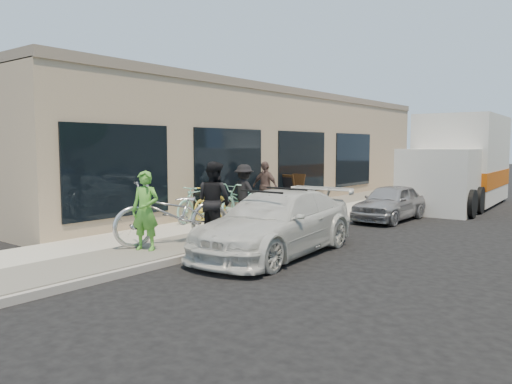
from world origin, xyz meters
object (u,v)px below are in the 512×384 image
Objects in this scene: sandwich_board at (292,189)px; sedan_silver at (390,202)px; cruiser_bike_b at (241,200)px; man_standing at (214,201)px; bystander_b at (265,187)px; cruiser_bike_a at (199,203)px; tandem_bike at (173,213)px; cruiser_bike_c at (211,203)px; woman_rider at (145,211)px; bystander_a at (244,191)px; sedan_white at (276,223)px; moving_truck at (458,166)px; bike_rack at (198,204)px.

sandwich_board is 3.74m from sedan_silver.
man_standing is at bearing -67.41° from cruiser_bike_b.
bystander_b is (-3.31, -1.73, 0.40)m from sedan_silver.
cruiser_bike_a is at bearing -93.44° from bystander_b.
cruiser_bike_c is at bearing 141.18° from tandem_bike.
bystander_a is (-1.25, 4.55, -0.02)m from woman_rider.
woman_rider is 4.72m from bystander_a.
cruiser_bike_c is at bearing -44.09° from man_standing.
sedan_white reaches higher than sedan_silver.
bystander_a is at bearing 134.36° from sedan_white.
cruiser_bike_c is (0.10, 0.34, -0.01)m from cruiser_bike_a.
moving_truck is 4.40× the size of woman_rider.
cruiser_bike_b is at bearing 72.86° from cruiser_bike_a.
sandwich_board is 0.34× the size of sedan_silver.
moving_truck is at bearing 63.07° from bystander_b.
bystander_b is at bearing -65.25° from man_standing.
moving_truck reaches higher than bystander_b.
man_standing reaches higher than sedan_white.
sedan_white is 4.27m from cruiser_bike_b.
woman_rider reaches higher than cruiser_bike_b.
man_standing reaches higher than cruiser_bike_b.
bike_rack is at bearing -115.89° from moving_truck.
man_standing is 2.91m from cruiser_bike_c.
tandem_bike is 1.59× the size of bystander_b.
man_standing reaches higher than woman_rider.
bystander_a is at bearing 71.30° from bike_rack.
bystander_b reaches higher than bike_rack.
cruiser_bike_b is at bearing -136.08° from sedan_silver.
sedan_white is 2.69× the size of cruiser_bike_a.
moving_truck is 4.01× the size of man_standing.
sedan_white is 5.79m from sedan_silver.
tandem_bike is (1.70, -2.46, 0.16)m from bike_rack.
sedan_white is at bearing -48.49° from cruiser_bike_b.
bystander_a reaches higher than sedan_white.
bystander_a reaches higher than cruiser_bike_a.
sedan_white is 2.97× the size of bystander_a.
woman_rider reaches higher than bystander_a.
cruiser_bike_a is 0.88× the size of cruiser_bike_b.
moving_truck reaches higher than tandem_bike.
cruiser_bike_c is 1.06m from bystander_a.
woman_rider is (0.01, -0.73, 0.12)m from tandem_bike.
sedan_silver is 1.91× the size of cruiser_bike_c.
bystander_a is at bearing 84.27° from woman_rider.
moving_truck reaches higher than sandwich_board.
cruiser_bike_b is (0.35, 1.34, -0.01)m from cruiser_bike_a.
bystander_a reaches higher than cruiser_bike_b.
woman_rider is 1.02× the size of bystander_a.
bystander_a is at bearing 129.28° from tandem_bike.
cruiser_bike_c is 1.05× the size of bystander_b.
tandem_bike is (1.92, -7.25, 0.11)m from sandwich_board.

